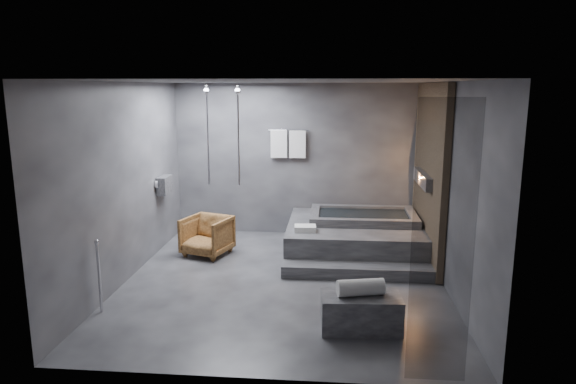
# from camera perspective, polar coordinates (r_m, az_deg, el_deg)

# --- Properties ---
(room) EXTENTS (5.00, 5.04, 2.82)m
(room) POSITION_cam_1_polar(r_m,az_deg,el_deg) (7.21, 2.82, 3.64)
(room) COLOR #29292B
(room) RESTS_ON ground
(tub_deck) EXTENTS (2.20, 2.00, 0.50)m
(tub_deck) POSITION_cam_1_polar(r_m,az_deg,el_deg) (8.71, 7.37, -5.01)
(tub_deck) COLOR #2E2E30
(tub_deck) RESTS_ON ground
(tub_step) EXTENTS (2.20, 0.36, 0.18)m
(tub_step) POSITION_cam_1_polar(r_m,az_deg,el_deg) (7.64, 7.67, -8.70)
(tub_step) COLOR #2E2E30
(tub_step) RESTS_ON ground
(concrete_bench) EXTENTS (0.93, 0.55, 0.41)m
(concrete_bench) POSITION_cam_1_polar(r_m,az_deg,el_deg) (6.09, 8.09, -13.04)
(concrete_bench) COLOR #313134
(concrete_bench) RESTS_ON ground
(driftwood_chair) EXTENTS (0.88, 0.89, 0.64)m
(driftwood_chair) POSITION_cam_1_polar(r_m,az_deg,el_deg) (8.58, -8.98, -4.81)
(driftwood_chair) COLOR #482A12
(driftwood_chair) RESTS_ON ground
(rolled_towel) EXTENTS (0.56, 0.30, 0.19)m
(rolled_towel) POSITION_cam_1_polar(r_m,az_deg,el_deg) (5.96, 8.07, -10.46)
(rolled_towel) COLOR silver
(rolled_towel) RESTS_ON concrete_bench
(deck_towel) EXTENTS (0.35, 0.27, 0.09)m
(deck_towel) POSITION_cam_1_polar(r_m,az_deg,el_deg) (8.09, 1.93, -4.06)
(deck_towel) COLOR silver
(deck_towel) RESTS_ON tub_deck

